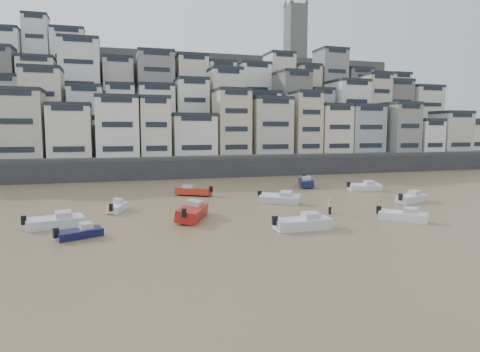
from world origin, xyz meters
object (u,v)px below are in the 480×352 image
object	(u,v)px
boat_d	(411,196)
boat_e	(280,198)
boat_k	(55,220)
boat_c	(192,210)
boat_b	(403,214)
boat_g	(365,186)
boat_f	(117,206)
boat_j	(80,232)
boat_i	(306,181)
boat_h	(193,190)
person_pink	(330,206)
boat_a	(303,221)

from	to	relation	value
boat_d	boat_e	size ratio (longest dim) A/B	0.98
boat_d	boat_k	bearing A→B (deg)	160.54
boat_c	boat_e	size ratio (longest dim) A/B	1.25
boat_b	boat_d	distance (m)	12.25
boat_b	boat_d	size ratio (longest dim) A/B	0.93
boat_c	boat_g	size ratio (longest dim) A/B	1.29
boat_d	boat_k	size ratio (longest dim) A/B	0.99
boat_f	boat_j	xyz separation A→B (m)	(-3.15, -11.62, -0.06)
boat_f	boat_i	xyz separation A→B (m)	(29.34, 13.00, 0.28)
boat_h	person_pink	world-z (taller)	person_pink
boat_a	boat_e	world-z (taller)	boat_a
boat_d	boat_f	bearing A→B (deg)	149.81
person_pink	boat_j	bearing A→B (deg)	-172.76
boat_i	person_pink	bearing A→B (deg)	0.76
boat_a	person_pink	world-z (taller)	person_pink
boat_g	boat_b	bearing A→B (deg)	-104.64
boat_a	boat_i	xyz separation A→B (m)	(13.32, 27.17, 0.10)
boat_c	boat_f	size ratio (longest dim) A/B	1.52
boat_h	boat_j	distance (m)	24.54
boat_e	boat_j	distance (m)	24.97
boat_i	boat_h	bearing A→B (deg)	-57.95
boat_b	person_pink	xyz separation A→B (m)	(-5.29, 5.23, 0.18)
boat_i	boat_k	distance (m)	40.24
boat_a	boat_j	xyz separation A→B (m)	(-19.17, 2.55, -0.24)
boat_a	boat_j	size ratio (longest dim) A/B	1.43
boat_i	boat_b	bearing A→B (deg)	15.30
boat_a	boat_b	xyz separation A→B (m)	(11.18, 0.51, -0.11)
boat_h	person_pink	distance (m)	20.86
boat_b	person_pink	world-z (taller)	person_pink
boat_g	boat_d	bearing A→B (deg)	-82.39
person_pink	boat_i	bearing A→B (deg)	70.87
boat_a	boat_k	distance (m)	22.76
boat_b	boat_f	distance (m)	30.44
boat_c	boat_h	world-z (taller)	boat_c
boat_d	person_pink	distance (m)	14.04
boat_i	boat_j	world-z (taller)	boat_i
boat_e	boat_a	bearing A→B (deg)	-66.54
boat_j	boat_k	size ratio (longest dim) A/B	0.75
boat_d	boat_k	xyz separation A→B (m)	(-40.98, -2.42, 0.01)
boat_j	boat_d	bearing A→B (deg)	-13.44
boat_a	boat_f	size ratio (longest dim) A/B	1.29
boat_c	boat_e	bearing A→B (deg)	-39.71
boat_j	boat_k	bearing A→B (deg)	93.83
boat_j	boat_g	bearing A→B (deg)	0.62
boat_a	person_pink	distance (m)	8.22
boat_e	boat_f	world-z (taller)	boat_e
boat_a	boat_d	size ratio (longest dim) A/B	1.08
boat_d	boat_j	xyz separation A→B (m)	(-38.56, -7.05, -0.18)
person_pink	boat_b	bearing A→B (deg)	-44.64
boat_c	boat_j	world-z (taller)	boat_c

